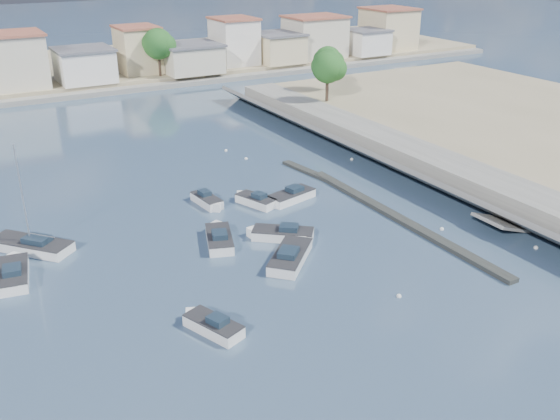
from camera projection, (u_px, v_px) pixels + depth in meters
name	position (u px, v px, depth m)	size (l,w,h in m)	color
ground	(194.00, 143.00, 75.88)	(400.00, 400.00, 0.00)	#334A66
seawall_walkway	(469.00, 177.00, 62.40)	(5.00, 90.00, 1.80)	slate
breakwater	(378.00, 207.00, 57.18)	(2.00, 31.02, 0.35)	black
far_shore_land	(87.00, 67.00, 117.05)	(160.00, 40.00, 1.40)	gray
far_shore_quay	(120.00, 90.00, 100.43)	(160.00, 2.50, 0.80)	slate
far_town	(168.00, 51.00, 108.20)	(113.01, 12.80, 8.35)	beige
shore_trees	(173.00, 52.00, 99.59)	(74.56, 38.32, 7.92)	#38281E
motorboat_a	(211.00, 325.00, 39.33)	(2.94, 4.50, 1.48)	white
motorboat_b	(219.00, 238.00, 50.84)	(3.45, 5.43, 1.48)	white
motorboat_c	(280.00, 234.00, 51.49)	(5.10, 4.60, 1.48)	white
motorboat_d	(289.00, 197.00, 58.85)	(5.51, 3.11, 1.48)	white
motorboat_e	(14.00, 273.00, 45.49)	(2.84, 5.80, 1.48)	white
motorboat_f	(254.00, 200.00, 58.15)	(2.88, 4.47, 1.48)	white
motorboat_g	(208.00, 201.00, 57.95)	(1.86, 4.35, 1.48)	white
motorboat_h	(291.00, 255.00, 48.06)	(5.53, 5.51, 1.48)	white
sailboat	(28.00, 245.00, 49.63)	(6.17, 6.55, 9.00)	white
mooring_buoys	(350.00, 197.00, 59.91)	(14.71, 35.77, 0.36)	white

